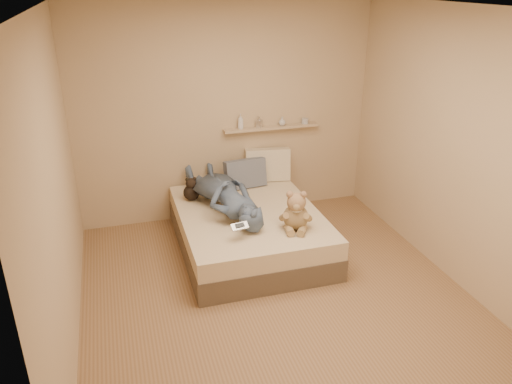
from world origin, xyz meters
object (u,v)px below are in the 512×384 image
object	(u,v)px
bed	(249,230)
pillow_grey	(245,173)
pillow_cream	(268,165)
wall_shelf	(271,128)
dark_plush	(191,190)
person	(224,193)
game_console	(240,226)
teddy_bear	(296,214)

from	to	relation	value
bed	pillow_grey	xyz separation A→B (m)	(0.15, 0.69, 0.40)
pillow_cream	wall_shelf	distance (m)	0.46
pillow_grey	dark_plush	bearing A→B (deg)	-163.27
dark_plush	person	bearing A→B (deg)	-46.31
pillow_grey	person	size ratio (longest dim) A/B	0.33
pillow_grey	pillow_cream	bearing A→B (deg)	23.03
dark_plush	pillow_cream	xyz separation A→B (m)	(1.02, 0.35, 0.08)
bed	dark_plush	xyz separation A→B (m)	(-0.54, 0.48, 0.35)
wall_shelf	pillow_grey	bearing A→B (deg)	-151.25
pillow_cream	pillow_grey	world-z (taller)	pillow_cream
game_console	teddy_bear	world-z (taller)	teddy_bear
pillow_cream	person	world-z (taller)	pillow_cream
game_console	pillow_cream	bearing A→B (deg)	62.59
game_console	dark_plush	bearing A→B (deg)	105.08
game_console	dark_plush	xyz separation A→B (m)	(-0.29, 1.07, -0.03)
pillow_grey	wall_shelf	bearing A→B (deg)	28.75
pillow_cream	bed	bearing A→B (deg)	-120.05
pillow_grey	person	distance (m)	0.66
bed	pillow_grey	size ratio (longest dim) A/B	3.80
game_console	wall_shelf	size ratio (longest dim) A/B	0.15
game_console	person	distance (m)	0.75
game_console	pillow_grey	size ratio (longest dim) A/B	0.36
bed	game_console	distance (m)	0.74
pillow_grey	wall_shelf	xyz separation A→B (m)	(0.40, 0.22, 0.48)
wall_shelf	dark_plush	bearing A→B (deg)	-158.64
teddy_bear	pillow_cream	bearing A→B (deg)	84.26
bed	teddy_bear	size ratio (longest dim) A/B	4.45
teddy_bear	wall_shelf	size ratio (longest dim) A/B	0.36
game_console	dark_plush	size ratio (longest dim) A/B	0.64
dark_plush	wall_shelf	bearing A→B (deg)	21.36
person	dark_plush	bearing A→B (deg)	-57.84
game_console	person	bearing A→B (deg)	88.59
dark_plush	person	world-z (taller)	person
dark_plush	pillow_cream	distance (m)	1.09
game_console	pillow_grey	bearing A→B (deg)	72.36
dark_plush	wall_shelf	xyz separation A→B (m)	(1.09, 0.43, 0.53)
dark_plush	wall_shelf	distance (m)	1.29
bed	pillow_grey	world-z (taller)	pillow_grey
teddy_bear	wall_shelf	bearing A→B (deg)	81.84
dark_plush	pillow_grey	world-z (taller)	pillow_grey
bed	teddy_bear	bearing A→B (deg)	-57.19
dark_plush	wall_shelf	size ratio (longest dim) A/B	0.23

